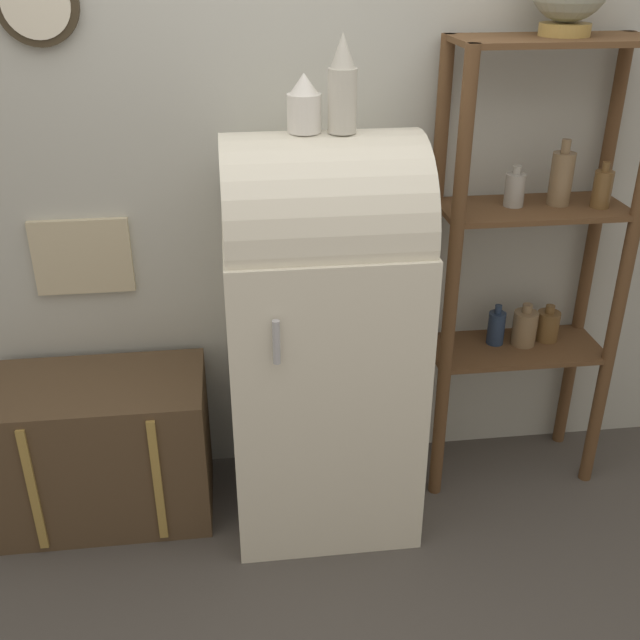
% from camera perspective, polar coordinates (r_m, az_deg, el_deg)
% --- Properties ---
extents(ground_plane, '(12.00, 12.00, 0.00)m').
position_cam_1_polar(ground_plane, '(2.92, 0.71, -16.44)').
color(ground_plane, '#4C4742').
extents(wall_back, '(7.00, 0.09, 2.70)m').
position_cam_1_polar(wall_back, '(2.77, -0.86, 13.24)').
color(wall_back, '#B7B7AD').
rests_on(wall_back, ground_plane).
extents(refrigerator, '(0.66, 0.66, 1.47)m').
position_cam_1_polar(refrigerator, '(2.66, 0.12, -0.79)').
color(refrigerator, silver).
rests_on(refrigerator, ground_plane).
extents(suitcase_trunk, '(0.78, 0.45, 0.57)m').
position_cam_1_polar(suitcase_trunk, '(2.99, -16.12, -9.36)').
color(suitcase_trunk, brown).
rests_on(suitcase_trunk, ground_plane).
extents(shelf_unit, '(0.69, 0.32, 1.73)m').
position_cam_1_polar(shelf_unit, '(2.90, 15.69, 4.93)').
color(shelf_unit, brown).
rests_on(shelf_unit, ground_plane).
extents(vase_left, '(0.11, 0.11, 0.18)m').
position_cam_1_polar(vase_left, '(2.40, -1.22, 16.06)').
color(vase_left, white).
rests_on(vase_left, refrigerator).
extents(vase_center, '(0.09, 0.09, 0.30)m').
position_cam_1_polar(vase_center, '(2.39, 1.72, 17.33)').
color(vase_center, beige).
rests_on(vase_center, refrigerator).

